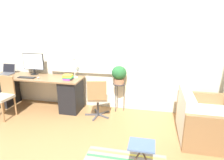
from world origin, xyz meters
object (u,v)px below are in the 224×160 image
at_px(mouse, 38,78).
at_px(folding_stool, 142,147).
at_px(keyboard, 27,77).
at_px(office_chair_swivel, 97,97).
at_px(plant_stand, 119,87).
at_px(couch_loveseat, 202,122).
at_px(book_stack, 68,77).
at_px(desk_lamp, 74,64).
at_px(potted_plant, 119,74).
at_px(laptop, 7,72).
at_px(desk_chair_wooden, 3,95).
at_px(monitor, 33,63).

distance_m(mouse, folding_stool, 2.79).
height_order(keyboard, office_chair_swivel, office_chair_swivel).
height_order(mouse, plant_stand, mouse).
xyz_separation_m(couch_loveseat, folding_stool, (-0.97, -1.06, 0.08)).
xyz_separation_m(office_chair_swivel, couch_loveseat, (1.97, -0.32, -0.16)).
distance_m(book_stack, couch_loveseat, 2.74).
distance_m(keyboard, desk_lamp, 1.10).
distance_m(book_stack, potted_plant, 1.09).
height_order(couch_loveseat, plant_stand, couch_loveseat).
distance_m(potted_plant, folding_stool, 1.96).
relative_size(laptop, couch_loveseat, 0.28).
height_order(mouse, desk_chair_wooden, desk_chair_wooden).
distance_m(monitor, couch_loveseat, 3.74).
height_order(mouse, book_stack, book_stack).
xyz_separation_m(desk_chair_wooden, potted_plant, (2.28, 0.78, 0.38)).
height_order(keyboard, plant_stand, keyboard).
bearing_deg(office_chair_swivel, laptop, -18.71).
bearing_deg(office_chair_swivel, folding_stool, 113.75).
height_order(laptop, potted_plant, potted_plant).
xyz_separation_m(keyboard, desk_lamp, (1.03, 0.23, 0.30)).
xyz_separation_m(monitor, plant_stand, (2.00, 0.03, -0.45)).
xyz_separation_m(laptop, desk_lamp, (1.70, 0.02, 0.26)).
height_order(laptop, plant_stand, laptop).
bearing_deg(keyboard, office_chair_swivel, -2.04).
height_order(desk_lamp, potted_plant, desk_lamp).
xyz_separation_m(laptop, folding_stool, (3.28, -1.65, -0.43)).
bearing_deg(office_chair_swivel, couch_loveseat, 158.70).
xyz_separation_m(desk_chair_wooden, couch_loveseat, (3.88, 0.05, -0.19)).
xyz_separation_m(book_stack, potted_plant, (1.05, 0.29, 0.05)).
distance_m(laptop, book_stack, 1.61).
relative_size(mouse, desk_chair_wooden, 0.08).
xyz_separation_m(monitor, folding_stool, (2.63, -1.76, -0.65)).
height_order(keyboard, couch_loveseat, couch_loveseat).
bearing_deg(laptop, mouse, -12.05).
xyz_separation_m(book_stack, folding_stool, (1.68, -1.50, -0.44)).
xyz_separation_m(desk_lamp, desk_chair_wooden, (-1.32, -0.67, -0.58)).
relative_size(mouse, couch_loveseat, 0.06).
bearing_deg(monitor, folding_stool, -33.80).
relative_size(office_chair_swivel, plant_stand, 1.31).
bearing_deg(potted_plant, desk_lamp, -173.38).
relative_size(office_chair_swivel, couch_loveseat, 0.73).
distance_m(book_stack, office_chair_swivel, 0.78).
height_order(mouse, desk_lamp, desk_lamp).
height_order(laptop, book_stack, laptop).
bearing_deg(desk_lamp, book_stack, -116.86).
relative_size(desk_lamp, desk_chair_wooden, 0.54).
bearing_deg(book_stack, potted_plant, 15.25).
bearing_deg(book_stack, desk_lamp, 63.14).
bearing_deg(desk_lamp, potted_plant, 6.62).
height_order(keyboard, desk_lamp, desk_lamp).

